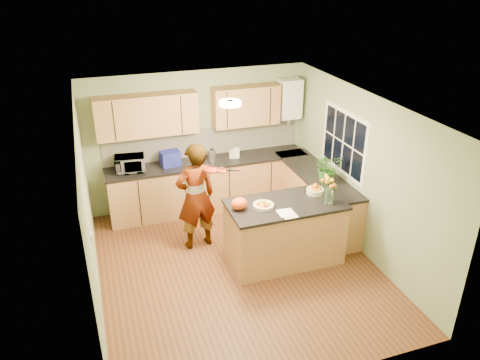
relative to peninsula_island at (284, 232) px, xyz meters
name	(u,v)px	position (x,y,z in m)	size (l,w,h in m)	color
floor	(238,267)	(-0.73, 0.03, -0.49)	(4.50, 4.50, 0.00)	#543018
ceiling	(237,106)	(-0.73, 0.03, 2.01)	(4.00, 4.50, 0.02)	silver
wall_back	(198,140)	(-0.73, 2.28, 0.76)	(4.00, 0.02, 2.50)	gray
wall_front	(309,292)	(-0.73, -2.22, 0.76)	(4.00, 0.02, 2.50)	gray
wall_left	(89,216)	(-2.73, 0.03, 0.76)	(0.02, 4.50, 2.50)	gray
wall_right	(362,174)	(1.27, 0.03, 0.76)	(0.02, 4.50, 2.50)	gray
back_counter	(209,184)	(-0.63, 1.98, -0.02)	(3.64, 0.62, 0.94)	#A67842
right_counter	(315,198)	(0.97, 0.88, -0.02)	(0.62, 2.24, 0.94)	#A67842
splashback	(204,142)	(-0.63, 2.27, 0.71)	(3.60, 0.02, 0.52)	white
upper_cabinets	(189,111)	(-0.91, 2.11, 1.36)	(3.20, 0.34, 0.70)	#A67842
boiler	(289,99)	(0.97, 2.12, 1.40)	(0.40, 0.30, 0.86)	white
window_right	(343,142)	(1.26, 0.63, 1.06)	(0.01, 1.30, 1.05)	white
light_switch	(91,237)	(-2.72, -0.57, 0.81)	(0.02, 0.09, 0.09)	white
ceiling_lamp	(230,103)	(-0.73, 0.33, 1.97)	(0.30, 0.30, 0.07)	#FFEABF
peninsula_island	(284,232)	(0.00, 0.00, 0.00)	(1.71, 0.88, 0.98)	#A67842
fruit_dish	(264,204)	(-0.35, 0.00, 0.53)	(0.30, 0.30, 0.10)	beige
orange_bowl	(315,189)	(0.55, 0.15, 0.55)	(0.26, 0.26, 0.15)	beige
flower_vase	(330,182)	(0.60, -0.18, 0.82)	(0.27, 0.27, 0.49)	silver
orange_bag	(239,204)	(-0.70, 0.05, 0.58)	(0.23, 0.20, 0.18)	#F94E14
papers	(288,214)	(-0.10, -0.30, 0.50)	(0.21, 0.28, 0.01)	white
violinist	(196,197)	(-1.15, 0.82, 0.38)	(0.64, 0.42, 1.75)	tan
violin	(211,170)	(-0.95, 0.60, 0.91)	(0.60, 0.24, 0.12)	#550E05
microwave	(130,164)	(-2.01, 1.98, 0.58)	(0.49, 0.33, 0.27)	white
blue_box	(170,158)	(-1.31, 2.00, 0.58)	(0.33, 0.24, 0.26)	navy
kettle	(212,155)	(-0.57, 1.98, 0.56)	(0.15, 0.15, 0.27)	silver
jar_cream	(232,154)	(-0.19, 1.97, 0.53)	(0.10, 0.10, 0.16)	beige
jar_white	(237,153)	(-0.10, 1.97, 0.54)	(0.11, 0.11, 0.18)	white
potted_plant	(328,168)	(0.97, 0.54, 0.69)	(0.44, 0.38, 0.49)	#2F6722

